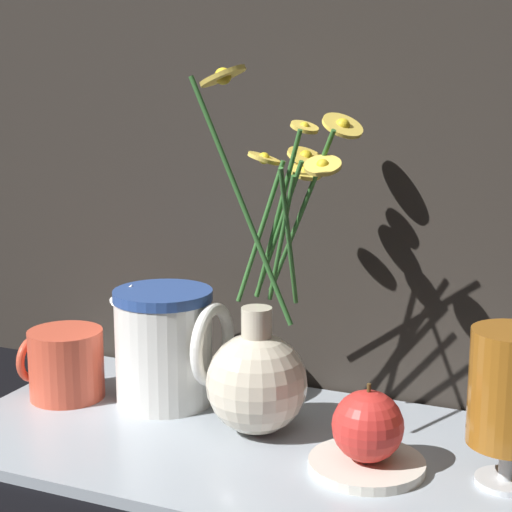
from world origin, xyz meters
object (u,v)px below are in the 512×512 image
tea_glass (511,392)px  orange_fruit (368,426)px  vase_with_flowers (259,368)px  yellow_mug (65,364)px  ceramic_pitcher (166,342)px

tea_glass → orange_fruit: 0.14m
vase_with_flowers → yellow_mug: (-0.25, 0.00, -0.03)m
ceramic_pitcher → yellow_mug: bearing=-164.5°
vase_with_flowers → tea_glass: vase_with_flowers is taller
vase_with_flowers → yellow_mug: 0.25m
ceramic_pitcher → tea_glass: bearing=-8.3°
tea_glass → vase_with_flowers: bearing=174.9°
yellow_mug → ceramic_pitcher: ceramic_pitcher is taller
vase_with_flowers → tea_glass: bearing=-5.1°
orange_fruit → ceramic_pitcher: bearing=163.8°
yellow_mug → tea_glass: size_ratio=0.65×
yellow_mug → tea_glass: 0.52m
yellow_mug → orange_fruit: 0.39m
ceramic_pitcher → tea_glass: (0.39, -0.06, 0.02)m
yellow_mug → orange_fruit: (0.39, -0.04, 0.00)m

